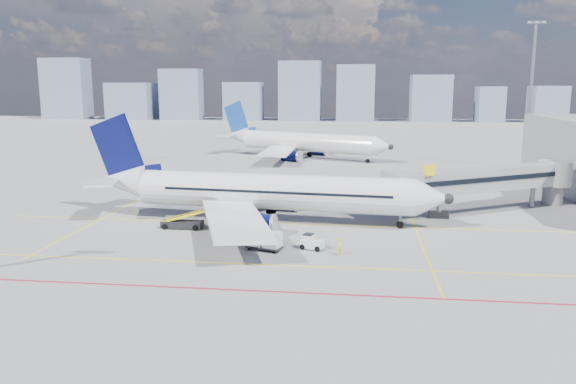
# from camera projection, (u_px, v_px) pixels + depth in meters

# --- Properties ---
(ground) EXTENTS (420.00, 420.00, 0.00)m
(ground) POSITION_uv_depth(u_px,v_px,m) (270.00, 244.00, 51.91)
(ground) COLOR gray
(ground) RESTS_ON ground
(apron_markings) EXTENTS (90.00, 35.12, 0.01)m
(apron_markings) POSITION_uv_depth(u_px,v_px,m) (256.00, 257.00, 48.16)
(apron_markings) COLOR yellow
(apron_markings) RESTS_ON ground
(jet_bridge) EXTENTS (23.55, 15.78, 6.30)m
(jet_bridge) POSITION_uv_depth(u_px,v_px,m) (492.00, 180.00, 64.90)
(jet_bridge) COLOR gray
(jet_bridge) RESTS_ON ground
(floodlight_mast_ne) EXTENTS (3.20, 0.61, 25.45)m
(floodlight_mast_ne) POSITION_uv_depth(u_px,v_px,m) (531.00, 91.00, 98.48)
(floodlight_mast_ne) COLOR slate
(floodlight_mast_ne) RESTS_ON ground
(distant_skyline) EXTENTS (253.78, 15.89, 26.55)m
(distant_skyline) POSITION_uv_depth(u_px,v_px,m) (302.00, 96.00, 237.20)
(distant_skyline) COLOR slate
(distant_skyline) RESTS_ON ground
(main_aircraft) EXTENTS (39.81, 34.64, 11.64)m
(main_aircraft) POSITION_uv_depth(u_px,v_px,m) (258.00, 192.00, 60.38)
(main_aircraft) COLOR silver
(main_aircraft) RESTS_ON ground
(second_aircraft) EXTENTS (37.03, 31.24, 11.47)m
(second_aircraft) POSITION_uv_depth(u_px,v_px,m) (300.00, 142.00, 114.17)
(second_aircraft) COLOR silver
(second_aircraft) RESTS_ON ground
(baggage_tug) EXTENTS (2.25, 1.76, 1.39)m
(baggage_tug) POSITION_uv_depth(u_px,v_px,m) (311.00, 242.00, 50.24)
(baggage_tug) COLOR silver
(baggage_tug) RESTS_ON ground
(cargo_dolly) EXTENTS (3.44, 2.33, 1.73)m
(cargo_dolly) POSITION_uv_depth(u_px,v_px,m) (264.00, 240.00, 49.91)
(cargo_dolly) COLOR black
(cargo_dolly) RESTS_ON ground
(belt_loader) EXTENTS (6.10, 1.76, 2.48)m
(belt_loader) POSITION_uv_depth(u_px,v_px,m) (184.00, 222.00, 57.59)
(belt_loader) COLOR black
(belt_loader) RESTS_ON ground
(ramp_worker) EXTENTS (0.54, 0.65, 1.54)m
(ramp_worker) POSITION_uv_depth(u_px,v_px,m) (340.00, 247.00, 48.39)
(ramp_worker) COLOR yellow
(ramp_worker) RESTS_ON ground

